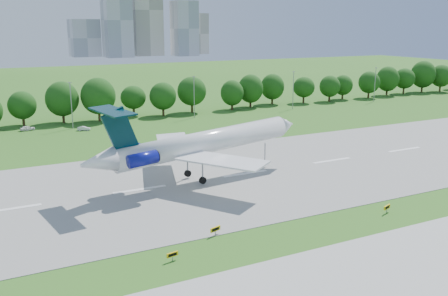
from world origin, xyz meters
TOP-DOWN VIEW (x-y plane):
  - ground at (0.00, 0.00)m, footprint 600.00×600.00m
  - runway at (0.00, 25.00)m, footprint 400.00×45.00m
  - taxiway at (0.00, -18.00)m, footprint 400.00×23.00m
  - tree_line at (0.00, 92.00)m, footprint 288.40×8.40m
  - light_poles at (-2.50, 82.00)m, footprint 175.90×0.25m
  - skyline at (100.16, 390.61)m, footprint 127.00×52.00m
  - airliner at (-10.06, 24.71)m, footprint 42.71×30.82m
  - taxi_sign_left at (-24.59, -1.42)m, footprint 1.50×0.43m
  - taxi_sign_centre at (-17.02, 2.77)m, footprint 1.64×0.70m
  - taxi_sign_right at (8.58, -1.40)m, footprint 1.64×0.74m
  - service_vehicle_a at (-18.01, 78.04)m, footprint 3.46×2.08m
  - service_vehicle_b at (-31.02, 84.56)m, footprint 3.90×2.13m

SIDE VIEW (x-z plane):
  - ground at x=0.00m, z-range 0.00..0.00m
  - runway at x=0.00m, z-range 0.00..0.08m
  - taxiway at x=0.00m, z-range 0.00..0.08m
  - service_vehicle_a at x=-18.01m, z-range 0.00..1.08m
  - service_vehicle_b at x=-31.02m, z-range 0.00..1.26m
  - taxi_sign_left at x=-24.59m, z-range 0.25..1.30m
  - taxi_sign_centre at x=-17.02m, z-range 0.28..1.45m
  - taxi_sign_right at x=8.58m, z-range 0.28..1.46m
  - tree_line at x=0.00m, z-range 0.99..11.39m
  - light_poles at x=-2.50m, z-range 0.24..12.43m
  - airliner at x=-10.06m, z-range -0.18..13.95m
  - skyline at x=100.16m, z-range -9.54..70.46m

